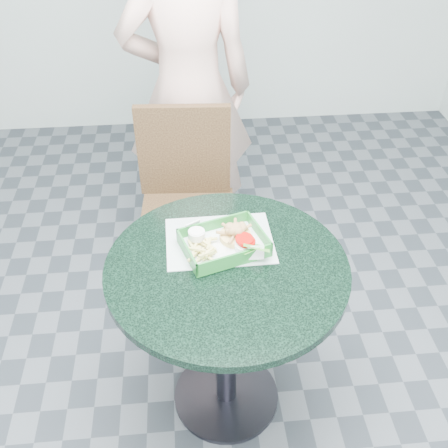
{
  "coord_description": "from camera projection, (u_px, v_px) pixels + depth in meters",
  "views": [
    {
      "loc": [
        -0.13,
        -1.27,
        1.97
      ],
      "look_at": [
        -0.0,
        0.1,
        0.86
      ],
      "focal_mm": 42.0,
      "sensor_mm": 36.0,
      "label": 1
    }
  ],
  "objects": [
    {
      "name": "fries_pile",
      "position": [
        200.0,
        246.0,
        1.8
      ],
      "size": [
        0.13,
        0.14,
        0.04
      ],
      "primitive_type": null,
      "rotation": [
        0.0,
        0.0,
        -0.37
      ],
      "color": "#D9C869",
      "rests_on": "food_basket"
    },
    {
      "name": "dining_chair",
      "position": [
        186.0,
        193.0,
        2.48
      ],
      "size": [
        0.44,
        0.44,
        0.93
      ],
      "rotation": [
        0.0,
        0.0,
        -0.06
      ],
      "color": "#5C2A19",
      "rests_on": "floor"
    },
    {
      "name": "garnish_cup",
      "position": [
        246.0,
        253.0,
        1.76
      ],
      "size": [
        0.11,
        0.11,
        0.04
      ],
      "rotation": [
        0.0,
        0.0,
        0.01
      ],
      "color": "white",
      "rests_on": "food_basket"
    },
    {
      "name": "food_basket",
      "position": [
        224.0,
        250.0,
        1.81
      ],
      "size": [
        0.27,
        0.2,
        0.06
      ],
      "rotation": [
        0.0,
        0.0,
        0.31
      ],
      "color": "#20762B",
      "rests_on": "placemat"
    },
    {
      "name": "floor",
      "position": [
        226.0,
        396.0,
        2.23
      ],
      "size": [
        4.0,
        5.0,
        0.02
      ],
      "primitive_type": "cube",
      "color": "#303335",
      "rests_on": "ground"
    },
    {
      "name": "placemat",
      "position": [
        220.0,
        245.0,
        1.86
      ],
      "size": [
        0.38,
        0.29,
        0.0
      ],
      "primitive_type": "cube",
      "rotation": [
        0.0,
        0.0,
        0.02
      ],
      "color": "#ABBAB7",
      "rests_on": "cafe_table"
    },
    {
      "name": "cafe_table",
      "position": [
        227.0,
        303.0,
        1.87
      ],
      "size": [
        0.82,
        0.82,
        0.75
      ],
      "color": "#2A2932",
      "rests_on": "floor"
    },
    {
      "name": "crab_sandwich",
      "position": [
        238.0,
        238.0,
        1.81
      ],
      "size": [
        0.11,
        0.11,
        0.07
      ],
      "rotation": [
        0.0,
        0.0,
        -0.37
      ],
      "color": "tan",
      "rests_on": "food_basket"
    },
    {
      "name": "sauce_ramekin",
      "position": [
        200.0,
        234.0,
        1.83
      ],
      "size": [
        0.06,
        0.06,
        0.03
      ],
      "rotation": [
        0.0,
        0.0,
        0.04
      ],
      "color": "white",
      "rests_on": "food_basket"
    },
    {
      "name": "diner_person",
      "position": [
        187.0,
        59.0,
        2.44
      ],
      "size": [
        0.78,
        0.53,
        2.09
      ],
      "primitive_type": "imported",
      "rotation": [
        0.0,
        0.0,
        3.18
      ],
      "color": "#DAAB9B",
      "rests_on": "floor"
    }
  ]
}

